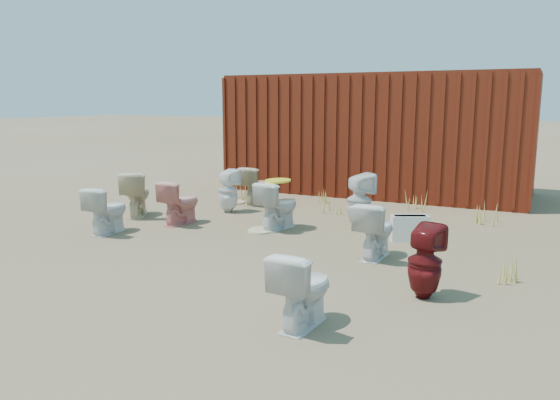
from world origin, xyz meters
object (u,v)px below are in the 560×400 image
at_px(toilet_front_c, 303,288).
at_px(toilet_back_beige_right, 257,186).
at_px(toilet_front_pink, 180,202).
at_px(shipping_container, 378,134).
at_px(toilet_back_a, 228,191).
at_px(toilet_front_a, 107,210).
at_px(toilet_back_beige_left, 136,194).
at_px(toilet_front_maroon, 425,262).
at_px(loose_tank, 410,228).
at_px(toilet_back_yellowlid, 278,205).
at_px(toilet_front_e, 375,230).
at_px(toilet_back_e, 359,201).

xyz_separation_m(toilet_front_c, toilet_back_beige_right, (-2.99, 4.66, 0.02)).
distance_m(toilet_front_pink, toilet_back_beige_right, 1.96).
relative_size(shipping_container, toilet_back_a, 8.16).
xyz_separation_m(toilet_front_pink, toilet_back_a, (0.18, 1.11, 0.03)).
distance_m(toilet_front_a, toilet_front_pink, 1.11).
height_order(toilet_front_a, toilet_back_beige_left, toilet_back_beige_left).
xyz_separation_m(toilet_front_c, toilet_back_beige_left, (-4.28, 2.87, 0.04)).
distance_m(toilet_front_a, toilet_back_beige_right, 3.02).
relative_size(toilet_front_maroon, toilet_back_beige_left, 0.97).
xyz_separation_m(toilet_front_c, loose_tank, (0.14, 3.26, -0.16)).
xyz_separation_m(toilet_back_beige_left, toilet_back_yellowlid, (2.50, 0.23, -0.02)).
relative_size(shipping_container, loose_tank, 12.00).
relative_size(shipping_container, toilet_back_yellowlid, 8.42).
distance_m(toilet_front_c, toilet_front_e, 2.26).
relative_size(toilet_front_a, loose_tank, 1.36).
height_order(toilet_front_pink, toilet_back_a, toilet_back_a).
relative_size(toilet_front_c, toilet_back_beige_left, 0.89).
bearing_deg(loose_tank, toilet_front_pink, 163.03).
bearing_deg(toilet_front_maroon, toilet_back_beige_right, -30.49).
bearing_deg(toilet_back_yellowlid, toilet_back_e, -136.74).
height_order(toilet_front_c, toilet_back_beige_left, toilet_back_beige_left).
relative_size(toilet_back_a, toilet_back_yellowlid, 1.03).
bearing_deg(loose_tank, toilet_front_e, -126.55).
bearing_deg(toilet_front_c, toilet_back_beige_right, -52.98).
bearing_deg(toilet_front_e, loose_tank, -98.04).
distance_m(shipping_container, toilet_back_beige_right, 3.03).
height_order(toilet_front_e, toilet_back_beige_right, toilet_back_beige_right).
bearing_deg(toilet_back_beige_left, loose_tank, 155.92).
xyz_separation_m(toilet_front_pink, toilet_back_beige_left, (-1.00, 0.15, 0.03)).
relative_size(toilet_front_a, toilet_front_e, 0.98).
bearing_deg(toilet_back_e, toilet_front_c, 140.75).
relative_size(toilet_front_maroon, toilet_back_yellowlid, 1.01).
distance_m(toilet_back_a, toilet_back_yellowlid, 1.51).
bearing_deg(shipping_container, toilet_back_beige_right, -121.31).
bearing_deg(toilet_front_maroon, toilet_front_c, 68.37).
distance_m(toilet_front_maroon, toilet_front_e, 1.39).
height_order(toilet_back_yellowlid, toilet_back_e, toilet_back_e).
xyz_separation_m(toilet_front_pink, toilet_back_beige_right, (0.29, 1.94, 0.01)).
height_order(toilet_front_pink, loose_tank, toilet_front_pink).
height_order(toilet_front_a, toilet_front_e, toilet_front_e).
distance_m(toilet_back_beige_right, toilet_back_e, 2.46).
xyz_separation_m(toilet_back_a, toilet_back_e, (2.38, -0.13, 0.05)).
bearing_deg(toilet_back_beige_left, toilet_back_a, -170.07).
bearing_deg(toilet_back_beige_right, shipping_container, -112.06).
xyz_separation_m(toilet_front_a, toilet_front_maroon, (4.63, -0.63, 0.02)).
bearing_deg(toilet_back_beige_right, toilet_front_pink, 90.79).
height_order(toilet_front_pink, toilet_front_maroon, toilet_front_maroon).
height_order(toilet_back_a, loose_tank, toilet_back_a).
relative_size(toilet_front_e, toilet_back_beige_right, 0.99).
relative_size(toilet_front_pink, toilet_back_beige_left, 0.91).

